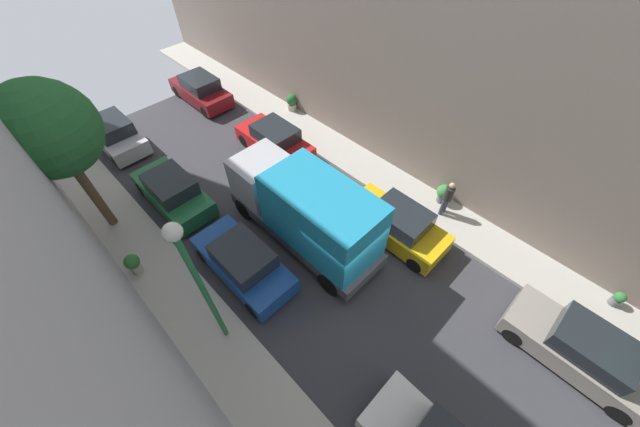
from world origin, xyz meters
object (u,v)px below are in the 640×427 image
parked_car_right_0 (581,349)px  potted_plant_5 (444,193)px  parked_car_right_3 (201,90)px  delivery_truck (306,211)px  pedestrian (447,197)px  potted_plant_3 (292,102)px  parked_car_right_1 (397,224)px  parked_car_left_3 (243,262)px  parked_car_left_5 (115,134)px  parked_car_left_4 (173,192)px  lamp_post (195,275)px  street_tree_0 (48,131)px  parked_car_right_2 (275,141)px  potted_plant_2 (618,299)px  potted_plant_0 (133,263)px

parked_car_right_0 → potted_plant_5: bearing=66.4°
parked_car_right_3 → delivery_truck: bearing=-102.8°
pedestrian → parked_car_right_0: bearing=-110.7°
potted_plant_3 → parked_car_right_1: bearing=-107.5°
parked_car_left_3 → pedestrian: size_ratio=2.44×
parked_car_left_5 → parked_car_left_4: bearing=-90.0°
parked_car_left_5 → lamp_post: (-1.90, -12.32, 3.16)m
delivery_truck → parked_car_right_1: bearing=-40.9°
parked_car_right_3 → delivery_truck: (-2.70, -11.91, 1.07)m
street_tree_0 → parked_car_right_2: bearing=-8.3°
potted_plant_2 → parked_car_right_3: bearing=97.7°
parked_car_left_5 → delivery_truck: (2.70, -11.37, 1.07)m
parked_car_left_5 → parked_car_right_0: same height
parked_car_right_2 → parked_car_left_3: bearing=-139.2°
parked_car_right_1 → delivery_truck: delivery_truck is taller
parked_car_right_0 → potted_plant_3: bearing=79.6°
parked_car_right_2 → potted_plant_0: bearing=-167.5°
pedestrian → potted_plant_2: pedestrian is taller
parked_car_left_5 → parked_car_right_0: bearing=-75.3°
parked_car_right_0 → parked_car_left_4: bearing=110.0°
parked_car_right_0 → delivery_truck: (-2.70, 9.26, 1.07)m
potted_plant_3 → pedestrian: bearing=-93.9°
parked_car_right_1 → potted_plant_0: parked_car_right_1 is taller
potted_plant_0 → potted_plant_3: (11.29, 3.97, -0.04)m
parked_car_right_3 → potted_plant_5: size_ratio=4.69×
parked_car_left_3 → delivery_truck: (2.70, -0.51, 1.07)m
parked_car_right_3 → potted_plant_2: bearing=-82.3°
delivery_truck → parked_car_right_3: bearing=77.2°
delivery_truck → lamp_post: bearing=-168.3°
potted_plant_3 → potted_plant_5: (-0.16, -10.00, 0.02)m
parked_car_right_0 → potted_plant_5: size_ratio=4.69×
potted_plant_0 → parked_car_right_3: bearing=46.1°
parked_car_left_3 → parked_car_right_0: bearing=-61.1°
delivery_truck → potted_plant_2: bearing=-59.8°
potted_plant_5 → potted_plant_0: bearing=151.5°
parked_car_right_2 → street_tree_0: size_ratio=0.67×
potted_plant_2 → parked_car_left_4: bearing=118.7°
parked_car_right_0 → potted_plant_5: parked_car_right_0 is taller
potted_plant_5 → lamp_post: (-10.17, 1.74, 3.22)m
parked_car_right_0 → parked_car_right_2: 14.42m
parked_car_right_2 → potted_plant_2: 15.06m
parked_car_left_3 → potted_plant_0: (-2.85, 2.83, -0.05)m
potted_plant_0 → pedestrian: bearing=-31.3°
parked_car_left_4 → parked_car_right_2: 5.41m
parked_car_left_3 → lamp_post: lamp_post is taller
lamp_post → potted_plant_0: bearing=102.5°
parked_car_right_0 → lamp_post: (-7.30, 8.30, 3.16)m
parked_car_right_2 → pedestrian: (2.33, -8.26, 0.35)m
parked_car_left_4 → potted_plant_2: (8.30, -15.16, -0.24)m
street_tree_0 → potted_plant_0: 5.07m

